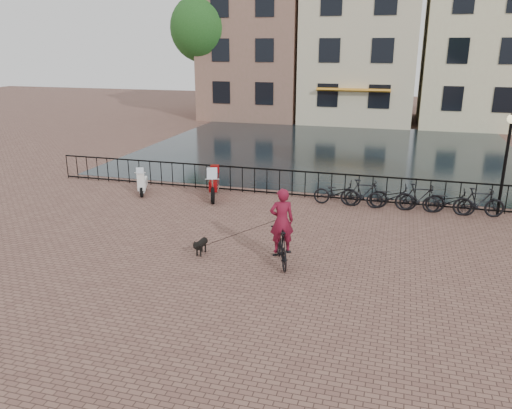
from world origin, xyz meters
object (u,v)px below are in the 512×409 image
(cyclist, at_px, (282,231))
(scooter, at_px, (142,179))
(dog, at_px, (201,246))
(lamp_post, at_px, (508,147))
(motorcycle, at_px, (214,180))

(cyclist, distance_m, scooter, 8.32)
(dog, xyz_separation_m, scooter, (-4.42, 4.91, 0.36))
(scooter, bearing_deg, dog, -69.95)
(lamp_post, distance_m, scooter, 13.02)
(lamp_post, xyz_separation_m, motorcycle, (-10.01, -0.61, -1.68))
(motorcycle, xyz_separation_m, scooter, (-2.87, -0.24, -0.10))
(cyclist, height_order, scooter, cyclist)
(lamp_post, relative_size, scooter, 2.57)
(cyclist, bearing_deg, scooter, -57.90)
(dog, bearing_deg, cyclist, 1.41)
(dog, relative_size, motorcycle, 0.36)
(motorcycle, bearing_deg, dog, -90.31)
(lamp_post, bearing_deg, motorcycle, -176.50)
(cyclist, relative_size, scooter, 1.81)
(dog, height_order, motorcycle, motorcycle)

